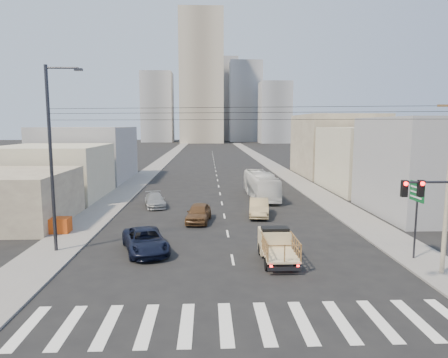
{
  "coord_description": "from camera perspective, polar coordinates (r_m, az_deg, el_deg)",
  "views": [
    {
      "loc": [
        -1.54,
        -21.79,
        8.28
      ],
      "look_at": [
        -0.05,
        13.52,
        3.5
      ],
      "focal_mm": 32.0,
      "sensor_mm": 36.0,
      "label": 1
    }
  ],
  "objects": [
    {
      "name": "bldg_right_mid",
      "position": [
        54.22,
        20.45,
        2.69
      ],
      "size": [
        11.0,
        14.0,
        8.0
      ],
      "primitive_type": "cube",
      "color": "#C0B99A",
      "rests_on": "ground"
    },
    {
      "name": "traffic_signal",
      "position": [
        21.91,
        28.81,
        -4.33
      ],
      "size": [
        3.23,
        0.35,
        6.0
      ],
      "color": "#2D2D33",
      "rests_on": "ground"
    },
    {
      "name": "streetlamp_left",
      "position": [
        27.67,
        -23.32,
        3.25
      ],
      "size": [
        2.36,
        0.25,
        12.0
      ],
      "color": "#2D2D33",
      "rests_on": "ground"
    },
    {
      "name": "sedan_tan",
      "position": [
        36.76,
        5.02,
        -4.07
      ],
      "size": [
        2.28,
        5.03,
        1.6
      ],
      "primitive_type": "imported",
      "rotation": [
        0.0,
        0.0,
        -0.12
      ],
      "color": "#A0885D",
      "rests_on": "ground"
    },
    {
      "name": "midrise_nw",
      "position": [
        203.46,
        -9.46,
        10.06
      ],
      "size": [
        15.0,
        15.0,
        34.0
      ],
      "primitive_type": "cube",
      "color": "gray",
      "rests_on": "ground"
    },
    {
      "name": "sedan_brown",
      "position": [
        34.54,
        -3.65,
        -4.84
      ],
      "size": [
        2.42,
        4.82,
        1.58
      ],
      "primitive_type": "imported",
      "rotation": [
        0.0,
        0.0,
        -0.12
      ],
      "color": "brown",
      "rests_on": "ground"
    },
    {
      "name": "bldg_left_near",
      "position": [
        38.08,
        -28.02,
        -2.4
      ],
      "size": [
        9.0,
        10.0,
        4.4
      ],
      "primitive_type": "cube",
      "color": "gray",
      "rests_on": "ground"
    },
    {
      "name": "bldg_left_mid",
      "position": [
        49.29,
        -23.15,
        0.93
      ],
      "size": [
        11.0,
        12.0,
        6.0
      ],
      "primitive_type": "cube",
      "color": "#C0B99A",
      "rests_on": "ground"
    },
    {
      "name": "bldg_right_far",
      "position": [
        69.31,
        15.75,
        4.7
      ],
      "size": [
        12.0,
        16.0,
        10.0
      ],
      "primitive_type": "cube",
      "color": "gray",
      "rests_on": "ground"
    },
    {
      "name": "bldg_left_far",
      "position": [
        63.54,
        -18.87,
        3.43
      ],
      "size": [
        12.0,
        16.0,
        8.0
      ],
      "primitive_type": "cube",
      "color": "gray",
      "rests_on": "ground"
    },
    {
      "name": "midrise_ne",
      "position": [
        208.04,
        3.03,
        10.92
      ],
      "size": [
        16.0,
        16.0,
        40.0
      ],
      "primitive_type": "cube",
      "color": "gray",
      "rests_on": "ground"
    },
    {
      "name": "flatbed_pickup",
      "position": [
        24.9,
        7.61,
        -9.14
      ],
      "size": [
        1.95,
        4.41,
        1.9
      ],
      "color": "#CAB587",
      "rests_on": "ground"
    },
    {
      "name": "sidewalk_left",
      "position": [
        92.72,
        -8.74,
        2.53
      ],
      "size": [
        3.5,
        180.0,
        0.12
      ],
      "primitive_type": "cube",
      "color": "slate",
      "rests_on": "ground"
    },
    {
      "name": "sedan_grey",
      "position": [
        41.4,
        -9.85,
        -2.99
      ],
      "size": [
        2.87,
        4.97,
        1.36
      ],
      "primitive_type": "imported",
      "rotation": [
        0.0,
        0.0,
        0.22
      ],
      "color": "gray",
      "rests_on": "ground"
    },
    {
      "name": "crate_stack",
      "position": [
        33.25,
        -22.65,
        -6.1
      ],
      "size": [
        1.8,
        1.2,
        1.14
      ],
      "color": "#BD4411",
      "rests_on": "sidewalk_left"
    },
    {
      "name": "high_rise_tower",
      "position": [
        193.03,
        -3.23,
        14.15
      ],
      "size": [
        20.0,
        20.0,
        60.0
      ],
      "primitive_type": "cube",
      "color": "gray",
      "rests_on": "ground"
    },
    {
      "name": "navy_pickup",
      "position": [
        27.0,
        -11.17,
        -8.64
      ],
      "size": [
        4.04,
        5.92,
        1.5
      ],
      "primitive_type": "imported",
      "rotation": [
        0.0,
        0.0,
        0.31
      ],
      "color": "black",
      "rests_on": "ground"
    },
    {
      "name": "green_sign",
      "position": [
        26.92,
        25.82,
        -2.78
      ],
      "size": [
        0.18,
        1.6,
        5.0
      ],
      "color": "#2D2D33",
      "rests_on": "ground"
    },
    {
      "name": "city_bus",
      "position": [
        45.81,
        5.28,
        -0.87
      ],
      "size": [
        2.97,
        10.69,
        2.95
      ],
      "primitive_type": "imported",
      "rotation": [
        0.0,
        0.0,
        0.05
      ],
      "color": "white",
      "rests_on": "ground"
    },
    {
      "name": "bldg_right_near",
      "position": [
        41.44,
        27.32,
        1.61
      ],
      "size": [
        10.0,
        12.0,
        9.0
      ],
      "primitive_type": "cube",
      "color": "gray",
      "rests_on": "ground"
    },
    {
      "name": "ground",
      "position": [
        23.36,
        1.55,
        -13.06
      ],
      "size": [
        420.0,
        420.0,
        0.0
      ],
      "primitive_type": "plane",
      "color": "black",
      "rests_on": "ground"
    },
    {
      "name": "sidewalk_right",
      "position": [
        93.11,
        5.8,
        2.6
      ],
      "size": [
        3.5,
        180.0,
        0.12
      ],
      "primitive_type": "cube",
      "color": "slate",
      "rests_on": "ground"
    },
    {
      "name": "crosswalk",
      "position": [
        17.9,
        3.03,
        -19.85
      ],
      "size": [
        18.59,
        3.8,
        0.01
      ],
      "color": "silver",
      "rests_on": "ground"
    },
    {
      "name": "midrise_east",
      "position": [
        189.52,
        7.26,
        9.37
      ],
      "size": [
        14.0,
        14.0,
        28.0
      ],
      "primitive_type": "cube",
      "color": "gray",
      "rests_on": "ground"
    },
    {
      "name": "midrise_back",
      "position": [
        222.34,
        -0.48,
        11.24
      ],
      "size": [
        18.0,
        18.0,
        44.0
      ],
      "primitive_type": "cube",
      "color": "gray",
      "rests_on": "ground"
    },
    {
      "name": "lane_dashes",
      "position": [
        75.27,
        -1.23,
        1.39
      ],
      "size": [
        0.15,
        104.0,
        0.01
      ],
      "color": "silver",
      "rests_on": "ground"
    },
    {
      "name": "overhead_wires",
      "position": [
        23.35,
        1.38,
        9.38
      ],
      "size": [
        23.01,
        5.02,
        0.72
      ],
      "color": "black",
      "rests_on": "ground"
    }
  ]
}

